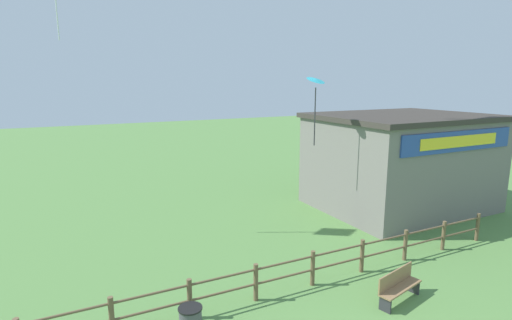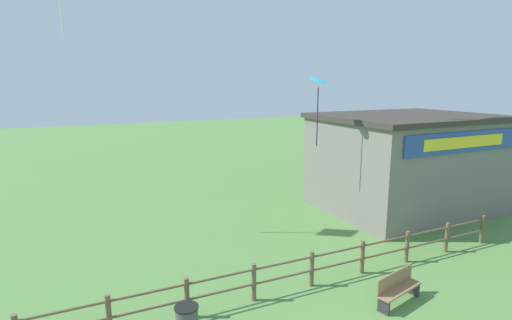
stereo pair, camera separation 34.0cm
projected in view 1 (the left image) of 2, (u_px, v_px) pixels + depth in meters
wooden_fence at (285, 273)px, 12.21m from camera, size 18.36×0.14×1.16m
seaside_building at (400, 161)px, 20.43m from camera, size 8.42×6.64×4.79m
park_bench_near_fence at (398, 285)px, 11.77m from camera, size 1.79×0.80×0.94m
kite_cyan_delta at (316, 85)px, 16.59m from camera, size 0.95×0.93×2.93m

